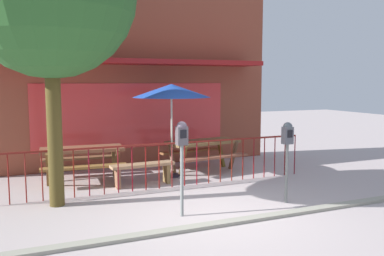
# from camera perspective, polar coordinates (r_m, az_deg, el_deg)

# --- Properties ---
(ground) EXTENTS (40.00, 40.00, 0.00)m
(ground) POSITION_cam_1_polar(r_m,az_deg,el_deg) (7.08, 2.02, -12.11)
(ground) COLOR #B2A3A2
(pub_storefront) EXTENTS (7.93, 1.52, 4.88)m
(pub_storefront) POSITION_cam_1_polar(r_m,az_deg,el_deg) (11.21, -8.47, 7.32)
(pub_storefront) COLOR #5B2620
(pub_storefront) RESTS_ON ground
(patio_fence_front) EXTENTS (6.68, 0.04, 0.97)m
(patio_fence_front) POSITION_cam_1_polar(r_m,az_deg,el_deg) (8.74, -3.68, -4.03)
(patio_fence_front) COLOR maroon
(patio_fence_front) RESTS_ON ground
(picnic_table_left) EXTENTS (1.90, 1.49, 0.79)m
(picnic_table_left) POSITION_cam_1_polar(r_m,az_deg,el_deg) (9.60, -14.91, -3.60)
(picnic_table_left) COLOR brown
(picnic_table_left) RESTS_ON ground
(picnic_table_right) EXTENTS (1.96, 1.58, 0.79)m
(picnic_table_right) POSITION_cam_1_polar(r_m,az_deg,el_deg) (10.37, 1.53, -2.64)
(picnic_table_right) COLOR brown
(picnic_table_right) RESTS_ON ground
(patio_umbrella) EXTENTS (1.81, 1.81, 2.19)m
(patio_umbrella) POSITION_cam_1_polar(r_m,az_deg,el_deg) (9.64, -2.85, 5.08)
(patio_umbrella) COLOR black
(patio_umbrella) RESTS_ON ground
(patio_bench) EXTENTS (1.41, 0.38, 0.48)m
(patio_bench) POSITION_cam_1_polar(r_m,az_deg,el_deg) (9.07, -6.83, -5.68)
(patio_bench) COLOR #A17A55
(patio_bench) RESTS_ON ground
(parking_meter_near) EXTENTS (0.18, 0.17, 1.60)m
(parking_meter_near) POSITION_cam_1_polar(r_m,az_deg,el_deg) (6.81, -1.42, -2.13)
(parking_meter_near) COLOR slate
(parking_meter_near) RESTS_ON ground
(parking_meter_far) EXTENTS (0.18, 0.17, 1.51)m
(parking_meter_far) POSITION_cam_1_polar(r_m,az_deg,el_deg) (7.78, 13.03, -1.75)
(parking_meter_far) COLOR slate
(parking_meter_far) RESTS_ON ground
(curb_edge) EXTENTS (11.10, 0.20, 0.11)m
(curb_edge) POSITION_cam_1_polar(r_m,az_deg,el_deg) (6.68, 3.79, -13.27)
(curb_edge) COLOR gray
(curb_edge) RESTS_ON ground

